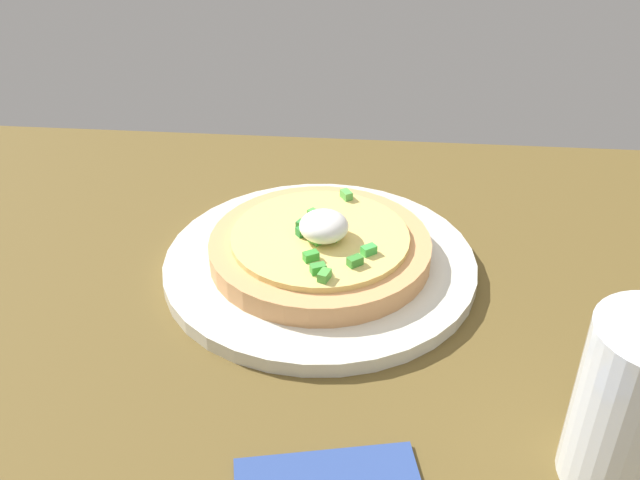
# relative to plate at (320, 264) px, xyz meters

# --- Properties ---
(dining_table) EXTENTS (1.14, 0.90, 0.02)m
(dining_table) POSITION_rel_plate_xyz_m (-0.03, 0.16, -0.02)
(dining_table) COLOR brown
(dining_table) RESTS_ON ground
(plate) EXTENTS (0.29, 0.29, 0.01)m
(plate) POSITION_rel_plate_xyz_m (0.00, 0.00, 0.00)
(plate) COLOR silver
(plate) RESTS_ON dining_table
(pizza) EXTENTS (0.20, 0.20, 0.05)m
(pizza) POSITION_rel_plate_xyz_m (-0.00, 0.00, 0.02)
(pizza) COLOR tan
(pizza) RESTS_ON plate
(cup_near) EXTENTS (0.08, 0.08, 0.12)m
(cup_near) POSITION_rel_plate_xyz_m (-0.22, 0.22, 0.05)
(cup_near) COLOR silver
(cup_near) RESTS_ON dining_table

